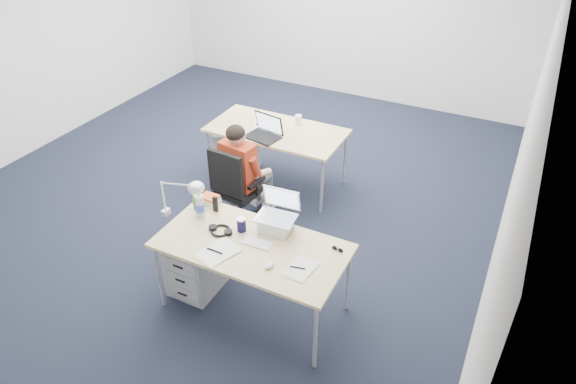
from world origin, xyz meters
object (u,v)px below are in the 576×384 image
(desk_near, at_px, (252,249))
(wireless_keyboard, at_px, (257,243))
(can_koozie, at_px, (241,225))
(far_cup, at_px, (298,120))
(seated_person, at_px, (247,172))
(water_bottle, at_px, (200,205))
(headphones, at_px, (220,230))
(bear_figurine, at_px, (196,201))
(office_chair, at_px, (238,203))
(cordless_phone, at_px, (215,204))
(drawer_pedestal_near, at_px, (197,264))
(drawer_pedestal_far, at_px, (238,151))
(book_stack, at_px, (210,200))
(desk_lamp, at_px, (176,197))
(computer_mouse, at_px, (269,265))
(dark_laptop, at_px, (262,127))
(silver_laptop, at_px, (276,213))
(sunglasses, at_px, (338,249))
(desk_far, at_px, (276,133))

(desk_near, xyz_separation_m, wireless_keyboard, (0.04, 0.03, 0.05))
(can_koozie, bearing_deg, far_cup, 102.37)
(seated_person, relative_size, water_bottle, 4.63)
(wireless_keyboard, relative_size, headphones, 1.13)
(desk_near, height_order, bear_figurine, bear_figurine)
(office_chair, relative_size, cordless_phone, 6.36)
(headphones, height_order, can_koozie, can_koozie)
(seated_person, bearing_deg, drawer_pedestal_near, -73.53)
(office_chair, distance_m, wireless_keyboard, 1.34)
(drawer_pedestal_far, xyz_separation_m, can_koozie, (1.20, -1.87, 0.52))
(book_stack, bearing_deg, desk_lamp, -107.93)
(office_chair, relative_size, bear_figurine, 6.06)
(computer_mouse, relative_size, water_bottle, 0.37)
(dark_laptop, bearing_deg, drawer_pedestal_near, -72.00)
(silver_laptop, relative_size, headphones, 1.56)
(seated_person, height_order, sunglasses, seated_person)
(office_chair, height_order, silver_laptop, silver_laptop)
(seated_person, xyz_separation_m, sunglasses, (1.41, -0.92, 0.15))
(wireless_keyboard, bearing_deg, silver_laptop, 74.32)
(computer_mouse, relative_size, sunglasses, 0.92)
(desk_lamp, bearing_deg, can_koozie, 16.78)
(headphones, distance_m, sunglasses, 1.02)
(can_koozie, distance_m, book_stack, 0.52)
(book_stack, bearing_deg, computer_mouse, -30.16)
(sunglasses, height_order, dark_laptop, dark_laptop)
(far_cup, bearing_deg, desk_near, -74.14)
(wireless_keyboard, relative_size, water_bottle, 1.01)
(sunglasses, height_order, desk_lamp, desk_lamp)
(bear_figurine, bearing_deg, desk_far, 102.29)
(water_bottle, distance_m, desk_lamp, 0.22)
(office_chair, xyz_separation_m, bear_figurine, (0.06, -0.78, 0.53))
(water_bottle, xyz_separation_m, bear_figurine, (-0.10, 0.08, -0.05))
(desk_near, height_order, office_chair, office_chair)
(wireless_keyboard, distance_m, computer_mouse, 0.30)
(desk_near, distance_m, office_chair, 1.33)
(desk_near, bearing_deg, desk_far, 112.08)
(dark_laptop, bearing_deg, silver_laptop, -47.05)
(desk_near, relative_size, dark_laptop, 4.28)
(office_chair, relative_size, sunglasses, 9.52)
(drawer_pedestal_far, distance_m, headphones, 2.28)
(dark_laptop, bearing_deg, headphones, -62.89)
(computer_mouse, xyz_separation_m, can_koozie, (-0.43, 0.30, 0.05))
(silver_laptop, bearing_deg, desk_lamp, -168.20)
(silver_laptop, bearing_deg, computer_mouse, -73.46)
(desk_lamp, height_order, dark_laptop, desk_lamp)
(seated_person, bearing_deg, office_chair, -87.38)
(office_chair, xyz_separation_m, wireless_keyboard, (0.80, -0.97, 0.46))
(computer_mouse, height_order, desk_lamp, desk_lamp)
(book_stack, bearing_deg, water_bottle, -79.57)
(wireless_keyboard, bearing_deg, bear_figurine, 162.30)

